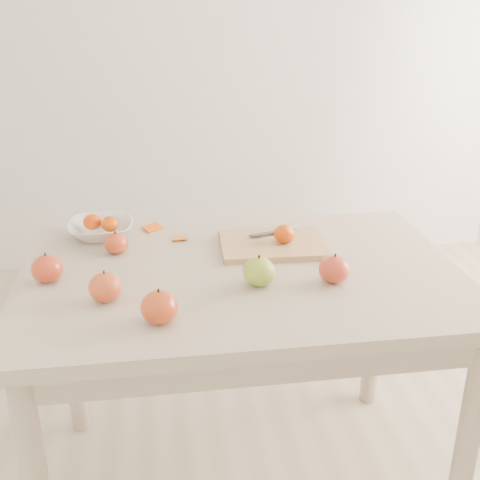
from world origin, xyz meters
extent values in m
plane|color=#C6B293|center=(0.00, 0.00, 0.00)|extent=(3.50, 3.50, 0.00)
plane|color=white|center=(0.00, 1.75, 1.35)|extent=(3.50, 0.00, 3.50)
cube|color=#C2AD93|center=(0.00, 0.00, 0.73)|extent=(1.20, 0.80, 0.04)
cylinder|color=#BCAA8E|center=(-0.54, 0.34, 0.35)|extent=(0.06, 0.06, 0.71)
cylinder|color=#BCAA8E|center=(0.54, 0.34, 0.35)|extent=(0.06, 0.06, 0.71)
cylinder|color=#BCAA8E|center=(0.54, -0.34, 0.35)|extent=(0.06, 0.06, 0.71)
cube|color=tan|center=(0.12, 0.15, 0.76)|extent=(0.32, 0.24, 0.02)
ellipsoid|color=#C73D07|center=(0.15, 0.14, 0.80)|extent=(0.06, 0.06, 0.05)
imported|color=silver|center=(-0.40, 0.31, 0.77)|extent=(0.20, 0.20, 0.05)
ellipsoid|color=#DF4A07|center=(-0.43, 0.32, 0.80)|extent=(0.06, 0.06, 0.05)
ellipsoid|color=#C85307|center=(-0.37, 0.29, 0.80)|extent=(0.06, 0.06, 0.05)
cube|color=#E45810|center=(-0.24, 0.35, 0.75)|extent=(0.07, 0.07, 0.01)
cube|color=orange|center=(-0.16, 0.25, 0.75)|extent=(0.05, 0.04, 0.01)
cube|color=silver|center=(0.18, 0.22, 0.78)|extent=(0.08, 0.04, 0.01)
cube|color=#33353A|center=(0.10, 0.20, 0.78)|extent=(0.10, 0.04, 0.00)
ellipsoid|color=olive|center=(0.03, -0.09, 0.79)|extent=(0.09, 0.09, 0.08)
ellipsoid|color=#A22318|center=(-0.23, -0.25, 0.79)|extent=(0.09, 0.09, 0.08)
ellipsoid|color=maroon|center=(0.23, -0.11, 0.79)|extent=(0.08, 0.08, 0.07)
ellipsoid|color=#9F120A|center=(-0.36, -0.12, 0.79)|extent=(0.08, 0.08, 0.07)
ellipsoid|color=maroon|center=(-0.35, 0.17, 0.78)|extent=(0.07, 0.07, 0.06)
ellipsoid|color=maroon|center=(-0.52, 0.01, 0.79)|extent=(0.08, 0.08, 0.07)
camera|label=1|loc=(-0.22, -1.48, 1.46)|focal=45.00mm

